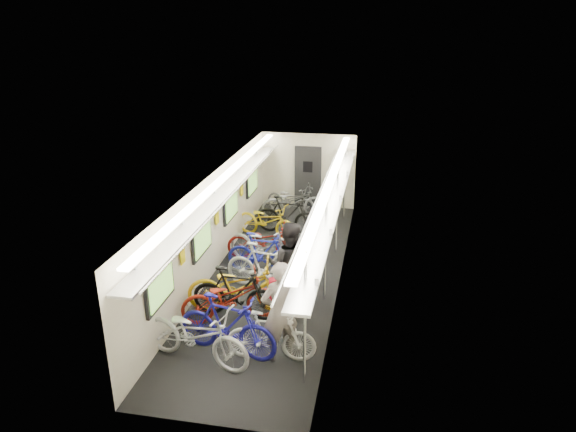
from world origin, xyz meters
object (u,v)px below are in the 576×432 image
at_px(bicycle_0, 196,334).
at_px(bicycle_1, 227,326).
at_px(passenger_mid, 289,265).
at_px(backpack, 277,289).
at_px(passenger_near, 280,311).

bearing_deg(bicycle_0, bicycle_1, -40.72).
relative_size(bicycle_1, passenger_mid, 1.03).
relative_size(bicycle_0, bicycle_1, 1.09).
height_order(bicycle_1, backpack, backpack).
relative_size(bicycle_1, backpack, 5.09).
xyz_separation_m(bicycle_0, bicycle_1, (0.46, 0.33, 0.03)).
xyz_separation_m(passenger_near, backpack, (-0.08, 0.17, 0.34)).
bearing_deg(bicycle_0, passenger_mid, -14.70).
bearing_deg(passenger_near, bicycle_0, -18.93).
bearing_deg(passenger_mid, bicycle_1, 64.32).
bearing_deg(passenger_near, passenger_mid, -118.90).
distance_m(bicycle_1, passenger_near, 1.01).
bearing_deg(bicycle_0, passenger_near, -60.48).
bearing_deg(passenger_mid, passenger_near, 91.62).
height_order(passenger_near, backpack, passenger_near).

